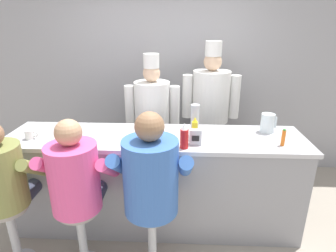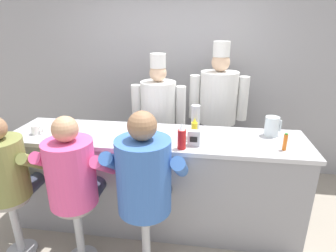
{
  "view_description": "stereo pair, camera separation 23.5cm",
  "coord_description": "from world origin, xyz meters",
  "px_view_note": "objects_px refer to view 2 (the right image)",
  "views": [
    {
      "loc": [
        0.26,
        -2.19,
        2.06
      ],
      "look_at": [
        0.13,
        0.32,
        1.13
      ],
      "focal_mm": 30.0,
      "sensor_mm": 36.0,
      "label": 1
    },
    {
      "loc": [
        0.49,
        -2.17,
        2.06
      ],
      "look_at": [
        0.13,
        0.32,
        1.13
      ],
      "focal_mm": 30.0,
      "sensor_mm": 36.0,
      "label": 2
    }
  ],
  "objects_px": {
    "cook_in_whites_far": "(218,110)",
    "cook_in_whites_near": "(159,117)",
    "coffee_mug_white": "(36,130)",
    "hot_sauce_bottle_orange": "(285,142)",
    "diner_seated_olive": "(7,172)",
    "water_pitcher_clear": "(272,126)",
    "cup_stack_steel": "(195,121)",
    "napkin_dispenser_chrome": "(194,138)",
    "diner_seated_blue": "(145,178)",
    "breakfast_plate": "(153,134)",
    "cereal_bowl": "(154,141)",
    "diner_seated_pink": "(74,176)",
    "mustard_bottle_yellow": "(194,130)",
    "ketchup_bottle_red": "(182,137)"
  },
  "relations": [
    {
      "from": "diner_seated_pink",
      "to": "cup_stack_steel",
      "type": "bearing_deg",
      "value": 32.9
    },
    {
      "from": "ketchup_bottle_red",
      "to": "cup_stack_steel",
      "type": "distance_m",
      "value": 0.32
    },
    {
      "from": "breakfast_plate",
      "to": "cook_in_whites_far",
      "type": "relative_size",
      "value": 0.12
    },
    {
      "from": "water_pitcher_clear",
      "to": "cup_stack_steel",
      "type": "bearing_deg",
      "value": -169.91
    },
    {
      "from": "coffee_mug_white",
      "to": "diner_seated_olive",
      "type": "relative_size",
      "value": 0.1
    },
    {
      "from": "mustard_bottle_yellow",
      "to": "coffee_mug_white",
      "type": "distance_m",
      "value": 1.57
    },
    {
      "from": "coffee_mug_white",
      "to": "hot_sauce_bottle_orange",
      "type": "bearing_deg",
      "value": -1.02
    },
    {
      "from": "ketchup_bottle_red",
      "to": "breakfast_plate",
      "type": "relative_size",
      "value": 1.06
    },
    {
      "from": "water_pitcher_clear",
      "to": "cup_stack_steel",
      "type": "height_order",
      "value": "cup_stack_steel"
    },
    {
      "from": "breakfast_plate",
      "to": "cook_in_whites_near",
      "type": "bearing_deg",
      "value": 95.92
    },
    {
      "from": "water_pitcher_clear",
      "to": "cook_in_whites_far",
      "type": "xyz_separation_m",
      "value": [
        -0.5,
        0.78,
        -0.09
      ]
    },
    {
      "from": "diner_seated_pink",
      "to": "cook_in_whites_near",
      "type": "distance_m",
      "value": 1.44
    },
    {
      "from": "water_pitcher_clear",
      "to": "cup_stack_steel",
      "type": "xyz_separation_m",
      "value": [
        -0.74,
        -0.13,
        0.06
      ]
    },
    {
      "from": "napkin_dispenser_chrome",
      "to": "diner_seated_blue",
      "type": "distance_m",
      "value": 0.58
    },
    {
      "from": "mustard_bottle_yellow",
      "to": "cereal_bowl",
      "type": "relative_size",
      "value": 1.72
    },
    {
      "from": "breakfast_plate",
      "to": "napkin_dispenser_chrome",
      "type": "relative_size",
      "value": 1.54
    },
    {
      "from": "hot_sauce_bottle_orange",
      "to": "diner_seated_blue",
      "type": "xyz_separation_m",
      "value": [
        -1.15,
        -0.43,
        -0.2
      ]
    },
    {
      "from": "ketchup_bottle_red",
      "to": "hot_sauce_bottle_orange",
      "type": "bearing_deg",
      "value": 6.16
    },
    {
      "from": "hot_sauce_bottle_orange",
      "to": "diner_seated_pink",
      "type": "xyz_separation_m",
      "value": [
        -1.76,
        -0.43,
        -0.23
      ]
    },
    {
      "from": "hot_sauce_bottle_orange",
      "to": "cereal_bowl",
      "type": "xyz_separation_m",
      "value": [
        -1.15,
        -0.03,
        -0.05
      ]
    },
    {
      "from": "diner_seated_olive",
      "to": "water_pitcher_clear",
      "type": "bearing_deg",
      "value": 18.19
    },
    {
      "from": "hot_sauce_bottle_orange",
      "to": "cook_in_whites_far",
      "type": "height_order",
      "value": "cook_in_whites_far"
    },
    {
      "from": "breakfast_plate",
      "to": "diner_seated_blue",
      "type": "relative_size",
      "value": 0.15
    },
    {
      "from": "ketchup_bottle_red",
      "to": "breakfast_plate",
      "type": "bearing_deg",
      "value": 139.61
    },
    {
      "from": "coffee_mug_white",
      "to": "cook_in_whites_near",
      "type": "relative_size",
      "value": 0.08
    },
    {
      "from": "cereal_bowl",
      "to": "mustard_bottle_yellow",
      "type": "bearing_deg",
      "value": 19.96
    },
    {
      "from": "diner_seated_olive",
      "to": "diner_seated_pink",
      "type": "xyz_separation_m",
      "value": [
        0.61,
        0.0,
        0.02
      ]
    },
    {
      "from": "hot_sauce_bottle_orange",
      "to": "cook_in_whites_far",
      "type": "xyz_separation_m",
      "value": [
        -0.55,
        1.11,
        -0.07
      ]
    },
    {
      "from": "cereal_bowl",
      "to": "cook_in_whites_far",
      "type": "height_order",
      "value": "cook_in_whites_far"
    },
    {
      "from": "water_pitcher_clear",
      "to": "diner_seated_blue",
      "type": "height_order",
      "value": "diner_seated_blue"
    },
    {
      "from": "cup_stack_steel",
      "to": "cook_in_whites_near",
      "type": "bearing_deg",
      "value": 124.01
    },
    {
      "from": "hot_sauce_bottle_orange",
      "to": "diner_seated_olive",
      "type": "height_order",
      "value": "diner_seated_olive"
    },
    {
      "from": "cup_stack_steel",
      "to": "diner_seated_blue",
      "type": "xyz_separation_m",
      "value": [
        -0.36,
        -0.63,
        -0.28
      ]
    },
    {
      "from": "water_pitcher_clear",
      "to": "cook_in_whites_near",
      "type": "xyz_separation_m",
      "value": [
        -1.23,
        0.59,
        -0.16
      ]
    },
    {
      "from": "hot_sauce_bottle_orange",
      "to": "cup_stack_steel",
      "type": "height_order",
      "value": "cup_stack_steel"
    },
    {
      "from": "hot_sauce_bottle_orange",
      "to": "cup_stack_steel",
      "type": "relative_size",
      "value": 0.5
    },
    {
      "from": "cook_in_whites_far",
      "to": "cook_in_whites_near",
      "type": "bearing_deg",
      "value": -165.84
    },
    {
      "from": "cook_in_whites_far",
      "to": "water_pitcher_clear",
      "type": "bearing_deg",
      "value": -57.33
    },
    {
      "from": "diner_seated_olive",
      "to": "napkin_dispenser_chrome",
      "type": "bearing_deg",
      "value": 14.74
    },
    {
      "from": "mustard_bottle_yellow",
      "to": "cup_stack_steel",
      "type": "bearing_deg",
      "value": 88.01
    },
    {
      "from": "mustard_bottle_yellow",
      "to": "cereal_bowl",
      "type": "distance_m",
      "value": 0.39
    },
    {
      "from": "hot_sauce_bottle_orange",
      "to": "diner_seated_blue",
      "type": "relative_size",
      "value": 0.11
    },
    {
      "from": "coffee_mug_white",
      "to": "cook_in_whites_far",
      "type": "bearing_deg",
      "value": 30.49
    },
    {
      "from": "mustard_bottle_yellow",
      "to": "cook_in_whites_near",
      "type": "bearing_deg",
      "value": 120.48
    },
    {
      "from": "diner_seated_pink",
      "to": "cook_in_whites_far",
      "type": "bearing_deg",
      "value": 51.71
    },
    {
      "from": "water_pitcher_clear",
      "to": "coffee_mug_white",
      "type": "xyz_separation_m",
      "value": [
        -2.32,
        -0.29,
        -0.05
      ]
    },
    {
      "from": "breakfast_plate",
      "to": "diner_seated_olive",
      "type": "bearing_deg",
      "value": -153.07
    },
    {
      "from": "diner_seated_pink",
      "to": "cook_in_whites_far",
      "type": "relative_size",
      "value": 0.75
    },
    {
      "from": "cereal_bowl",
      "to": "diner_seated_pink",
      "type": "height_order",
      "value": "diner_seated_pink"
    },
    {
      "from": "coffee_mug_white",
      "to": "cup_stack_steel",
      "type": "distance_m",
      "value": 1.59
    }
  ]
}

